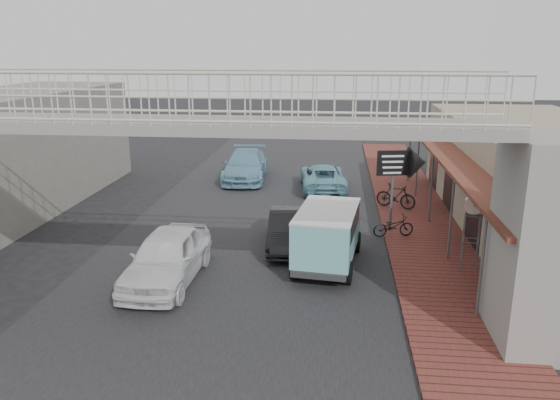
% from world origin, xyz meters
% --- Properties ---
extents(ground, '(120.00, 120.00, 0.00)m').
position_xyz_m(ground, '(0.00, 0.00, 0.00)').
color(ground, black).
rests_on(ground, ground).
extents(road_strip, '(10.00, 60.00, 0.01)m').
position_xyz_m(road_strip, '(0.00, 0.00, 0.01)').
color(road_strip, black).
rests_on(road_strip, ground).
extents(sidewalk, '(3.00, 40.00, 0.10)m').
position_xyz_m(sidewalk, '(6.50, 3.00, 0.05)').
color(sidewalk, brown).
rests_on(sidewalk, ground).
extents(shophouse_row, '(7.20, 18.00, 4.00)m').
position_xyz_m(shophouse_row, '(10.97, 4.00, 2.01)').
color(shophouse_row, gray).
rests_on(shophouse_row, ground).
extents(footbridge, '(16.40, 2.40, 6.34)m').
position_xyz_m(footbridge, '(0.00, -4.00, 3.18)').
color(footbridge, gray).
rests_on(footbridge, ground).
extents(building_far_left, '(5.00, 14.00, 5.00)m').
position_xyz_m(building_far_left, '(-11.00, 6.00, 2.50)').
color(building_far_left, gray).
rests_on(building_far_left, ground).
extents(white_hatchback, '(1.98, 4.67, 1.57)m').
position_xyz_m(white_hatchback, '(-1.84, -1.51, 0.79)').
color(white_hatchback, white).
rests_on(white_hatchback, ground).
extents(dark_sedan, '(1.56, 3.96, 1.28)m').
position_xyz_m(dark_sedan, '(1.53, 1.83, 0.64)').
color(dark_sedan, black).
rests_on(dark_sedan, ground).
extents(angkot_curb, '(2.53, 4.74, 1.27)m').
position_xyz_m(angkot_curb, '(2.50, 10.07, 0.63)').
color(angkot_curb, '#6DACBD').
rests_on(angkot_curb, ground).
extents(angkot_far, '(2.45, 5.35, 1.52)m').
position_xyz_m(angkot_far, '(-1.67, 11.76, 0.76)').
color(angkot_far, '#6EA4BF').
rests_on(angkot_far, ground).
extents(angkot_van, '(2.26, 4.18, 1.96)m').
position_xyz_m(angkot_van, '(2.94, 0.25, 1.24)').
color(angkot_van, black).
rests_on(angkot_van, ground).
extents(motorcycle_near, '(1.62, 0.93, 0.81)m').
position_xyz_m(motorcycle_near, '(5.30, 3.04, 0.50)').
color(motorcycle_near, black).
rests_on(motorcycle_near, sidewalk).
extents(motorcycle_far, '(1.81, 1.22, 1.06)m').
position_xyz_m(motorcycle_far, '(5.75, 6.82, 0.63)').
color(motorcycle_far, black).
rests_on(motorcycle_far, sidewalk).
extents(street_clock, '(0.63, 0.55, 2.46)m').
position_xyz_m(street_clock, '(7.33, -0.00, 2.14)').
color(street_clock, '#59595B').
rests_on(street_clock, sidewalk).
extents(arrow_sign, '(1.92, 1.25, 3.20)m').
position_xyz_m(arrow_sign, '(6.03, 3.88, 2.69)').
color(arrow_sign, '#59595B').
rests_on(arrow_sign, sidewalk).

